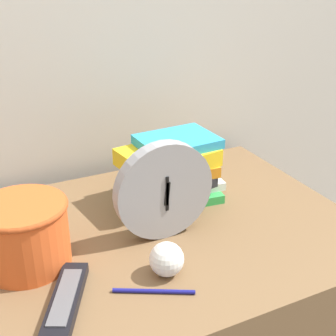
{
  "coord_description": "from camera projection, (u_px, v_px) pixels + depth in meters",
  "views": [
    {
      "loc": [
        -0.3,
        -0.49,
        1.29
      ],
      "look_at": [
        0.12,
        0.38,
        0.84
      ],
      "focal_mm": 50.0,
      "sensor_mm": 36.0,
      "label": 1
    }
  ],
  "objects": [
    {
      "name": "desk_clock",
      "position": [
        164.0,
        191.0,
        0.98
      ],
      "size": [
        0.22,
        0.03,
        0.22
      ],
      "color": "#99999E",
      "rests_on": "desk"
    },
    {
      "name": "crumpled_paper_ball",
      "position": [
        167.0,
        259.0,
        0.89
      ],
      "size": [
        0.07,
        0.07,
        0.07
      ],
      "color": "white",
      "rests_on": "desk"
    },
    {
      "name": "tv_remote",
      "position": [
        66.0,
        301.0,
        0.82
      ],
      "size": [
        0.13,
        0.2,
        0.02
      ],
      "color": "black",
      "rests_on": "desk"
    },
    {
      "name": "book_stack",
      "position": [
        171.0,
        169.0,
        1.16
      ],
      "size": [
        0.26,
        0.2,
        0.16
      ],
      "color": "green",
      "rests_on": "desk"
    },
    {
      "name": "pen",
      "position": [
        154.0,
        291.0,
        0.85
      ],
      "size": [
        0.14,
        0.08,
        0.01
      ],
      "color": "navy",
      "rests_on": "desk"
    },
    {
      "name": "basket",
      "position": [
        24.0,
        232.0,
        0.9
      ],
      "size": [
        0.18,
        0.18,
        0.13
      ],
      "color": "#E05623",
      "rests_on": "desk"
    }
  ]
}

